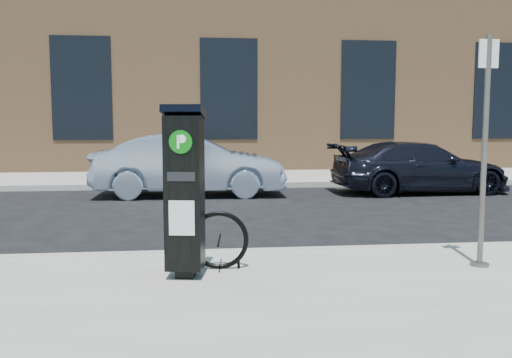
{
  "coord_description": "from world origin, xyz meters",
  "views": [
    {
      "loc": [
        -1.12,
        -7.1,
        1.84
      ],
      "look_at": [
        -0.29,
        0.5,
        1.04
      ],
      "focal_mm": 38.0,
      "sensor_mm": 36.0,
      "label": 1
    }
  ],
  "objects": [
    {
      "name": "parking_kiosk",
      "position": [
        -1.26,
        -1.23,
        1.12
      ],
      "size": [
        0.49,
        0.45,
        1.88
      ],
      "rotation": [
        0.0,
        0.0,
        -0.17
      ],
      "color": "black",
      "rests_on": "sidewalk_near"
    },
    {
      "name": "bike_rack",
      "position": [
        -0.88,
        -0.93,
        0.48
      ],
      "size": [
        0.69,
        0.11,
        0.69
      ],
      "rotation": [
        0.0,
        0.0,
        -0.08
      ],
      "color": "black",
      "rests_on": "sidewalk_near"
    },
    {
      "name": "curb_far",
      "position": [
        0.0,
        8.02,
        0.07
      ],
      "size": [
        60.0,
        0.12,
        0.16
      ],
      "primitive_type": "cube",
      "color": "#9E9B93",
      "rests_on": "ground"
    },
    {
      "name": "ground",
      "position": [
        0.0,
        0.0,
        0.0
      ],
      "size": [
        120.0,
        120.0,
        0.0
      ],
      "primitive_type": "plane",
      "color": "black",
      "rests_on": "ground"
    },
    {
      "name": "sidewalk_far",
      "position": [
        0.0,
        14.0,
        0.07
      ],
      "size": [
        60.0,
        12.0,
        0.15
      ],
      "primitive_type": "cube",
      "color": "gray",
      "rests_on": "ground"
    },
    {
      "name": "car_dark",
      "position": [
        4.69,
        6.54,
        0.67
      ],
      "size": [
        4.71,
        2.1,
        1.34
      ],
      "primitive_type": "imported",
      "rotation": [
        0.0,
        0.0,
        1.62
      ],
      "color": "black",
      "rests_on": "ground"
    },
    {
      "name": "sign_pole",
      "position": [
        2.2,
        -1.14,
        1.49
      ],
      "size": [
        0.24,
        0.22,
        2.69
      ],
      "rotation": [
        0.0,
        0.0,
        0.02
      ],
      "color": "#625A56",
      "rests_on": "sidewalk_near"
    },
    {
      "name": "curb_near",
      "position": [
        0.0,
        -0.02,
        0.07
      ],
      "size": [
        60.0,
        0.12,
        0.16
      ],
      "primitive_type": "cube",
      "color": "#9E9B93",
      "rests_on": "ground"
    },
    {
      "name": "building",
      "position": [
        -0.0,
        17.0,
        4.15
      ],
      "size": [
        28.0,
        10.05,
        8.25
      ],
      "color": "#986A45",
      "rests_on": "ground"
    },
    {
      "name": "car_silver",
      "position": [
        -1.32,
        6.59,
        0.78
      ],
      "size": [
        4.75,
        1.7,
        1.56
      ],
      "primitive_type": "imported",
      "rotation": [
        0.0,
        0.0,
        1.56
      ],
      "color": "#97A6C1",
      "rests_on": "ground"
    }
  ]
}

